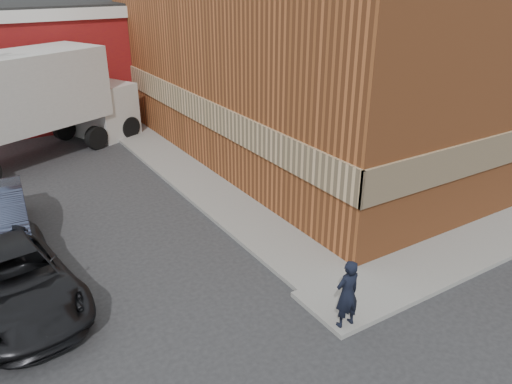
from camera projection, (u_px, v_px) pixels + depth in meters
ground at (308, 290)px, 12.03m from camera, size 90.00×90.00×0.00m
brick_building at (342, 30)px, 21.17m from camera, size 14.25×18.25×9.36m
sidewalk_west at (178, 167)px, 19.25m from camera, size 1.80×18.00×0.12m
man at (347, 294)px, 10.36m from camera, size 0.59×0.40×1.58m
suv_a at (12, 280)px, 11.20m from camera, size 2.89×5.28×1.40m
box_truck at (40, 97)px, 19.78m from camera, size 8.83×5.70×4.21m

